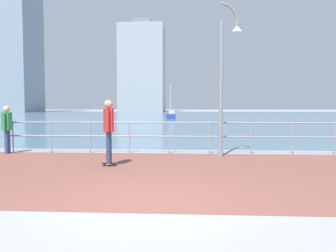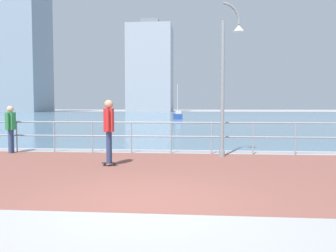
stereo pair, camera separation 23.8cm
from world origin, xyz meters
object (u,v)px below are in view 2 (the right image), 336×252
Objects in this scene: bystander at (11,125)px; sailboat_red at (178,116)px; lamppost at (228,72)px; skateboarder at (109,126)px.

bystander is 32.03m from sailboat_red.
sailboat_red is at bearing 96.13° from lamppost.
lamppost is 7.70m from bystander.
lamppost is at bearing -1.49° from bystander.
lamppost is 1.12× the size of sailboat_red.
skateboarder is 34.00m from sailboat_red.
sailboat_red is (4.06, 31.77, -0.55)m from bystander.
bystander is (-7.49, 0.19, -1.77)m from lamppost.
skateboarder is 0.41× the size of sailboat_red.
sailboat_red is at bearing 82.72° from bystander.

